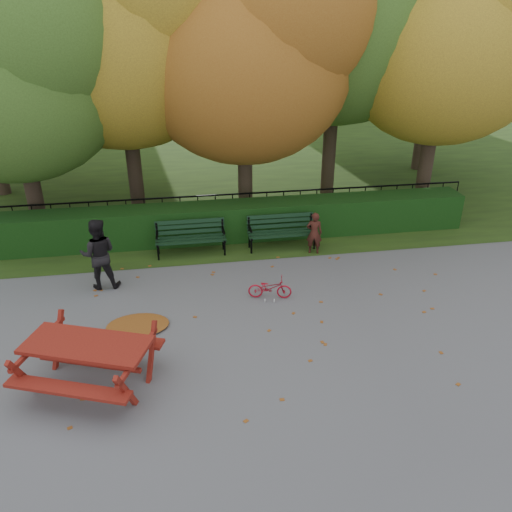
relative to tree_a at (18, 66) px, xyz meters
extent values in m
plane|color=slate|center=(5.19, -5.58, -4.52)|extent=(90.00, 90.00, 0.00)
plane|color=#203212|center=(5.19, 8.42, -4.52)|extent=(90.00, 90.00, 0.00)
cube|color=gray|center=(13.19, 22.42, 1.48)|extent=(9.00, 6.00, 12.00)
cube|color=black|center=(5.19, -1.08, -4.02)|extent=(13.00, 0.90, 1.00)
cube|color=black|center=(5.19, -0.28, -4.44)|extent=(14.00, 0.04, 0.04)
cube|color=black|center=(5.19, -0.28, -3.52)|extent=(14.00, 0.04, 0.04)
cylinder|color=black|center=(2.19, -0.28, -4.02)|extent=(0.03, 0.03, 1.00)
cylinder|color=black|center=(5.19, -0.28, -4.02)|extent=(0.03, 0.03, 1.00)
cylinder|color=black|center=(8.19, -0.28, -4.02)|extent=(0.03, 0.03, 1.00)
cylinder|color=black|center=(11.69, -0.28, -4.02)|extent=(0.03, 0.03, 1.00)
cylinder|color=#33241C|center=(-0.31, 0.22, -3.21)|extent=(0.44, 0.44, 2.62)
ellipsoid|color=#37541C|center=(-0.31, 0.22, -0.40)|extent=(5.60, 5.60, 5.04)
sphere|color=#37541C|center=(0.67, -0.48, 0.86)|extent=(4.20, 4.20, 4.20)
cylinder|color=#33241C|center=(2.39, 1.42, -2.95)|extent=(0.44, 0.44, 3.15)
ellipsoid|color=brown|center=(2.39, 1.42, 0.43)|extent=(6.40, 6.40, 5.76)
cylinder|color=#33241C|center=(5.69, 0.62, -3.12)|extent=(0.44, 0.44, 2.80)
ellipsoid|color=brown|center=(5.69, 0.62, -0.12)|extent=(6.00, 6.00, 5.40)
sphere|color=brown|center=(6.74, -0.13, 1.23)|extent=(4.50, 4.50, 4.50)
cylinder|color=#33241C|center=(8.69, 1.92, -2.77)|extent=(0.44, 0.44, 3.50)
ellipsoid|color=#37541C|center=(8.69, 1.92, 0.98)|extent=(6.80, 6.80, 6.12)
cylinder|color=#33241C|center=(11.39, 0.42, -3.03)|extent=(0.44, 0.44, 2.97)
ellipsoid|color=brown|center=(11.39, 0.42, 0.15)|extent=(5.80, 5.80, 5.22)
sphere|color=brown|center=(12.40, -0.30, 1.46)|extent=(4.35, 4.35, 4.35)
cylinder|color=#33241C|center=(13.19, 4.42, -2.95)|extent=(0.44, 0.44, 3.15)
ellipsoid|color=#37541C|center=(13.19, 4.42, 0.43)|extent=(6.00, 6.00, 5.40)
cube|color=black|center=(3.89, -2.16, -4.08)|extent=(1.80, 0.12, 0.04)
cube|color=black|center=(3.89, -1.98, -4.08)|extent=(1.80, 0.12, 0.04)
cube|color=black|center=(3.89, -1.80, -4.08)|extent=(1.80, 0.12, 0.04)
cube|color=black|center=(3.89, -1.71, -3.97)|extent=(1.80, 0.05, 0.10)
cube|color=black|center=(3.89, -1.71, -3.82)|extent=(1.80, 0.05, 0.10)
cube|color=black|center=(3.89, -1.71, -3.69)|extent=(1.80, 0.05, 0.10)
cube|color=black|center=(3.04, -1.98, -4.10)|extent=(0.05, 0.55, 0.06)
cube|color=black|center=(3.04, -1.71, -3.88)|extent=(0.05, 0.05, 0.41)
cylinder|color=black|center=(3.04, -2.16, -4.30)|extent=(0.05, 0.05, 0.44)
cylinder|color=black|center=(3.04, -1.80, -4.30)|extent=(0.05, 0.05, 0.44)
cube|color=black|center=(3.04, -1.96, -3.90)|extent=(0.05, 0.45, 0.04)
cube|color=black|center=(4.74, -1.98, -4.10)|extent=(0.05, 0.55, 0.06)
cube|color=black|center=(4.74, -1.71, -3.88)|extent=(0.05, 0.05, 0.41)
cylinder|color=black|center=(4.74, -2.16, -4.30)|extent=(0.05, 0.05, 0.44)
cylinder|color=black|center=(4.74, -1.80, -4.30)|extent=(0.05, 0.05, 0.44)
cube|color=black|center=(4.74, -1.96, -3.90)|extent=(0.05, 0.45, 0.04)
cube|color=black|center=(6.29, -2.16, -4.08)|extent=(1.80, 0.12, 0.04)
cube|color=black|center=(6.29, -1.98, -4.08)|extent=(1.80, 0.12, 0.04)
cube|color=black|center=(6.29, -1.80, -4.08)|extent=(1.80, 0.12, 0.04)
cube|color=black|center=(6.29, -1.71, -3.97)|extent=(1.80, 0.05, 0.10)
cube|color=black|center=(6.29, -1.71, -3.82)|extent=(1.80, 0.05, 0.10)
cube|color=black|center=(6.29, -1.71, -3.69)|extent=(1.80, 0.05, 0.10)
cube|color=black|center=(5.44, -1.98, -4.10)|extent=(0.05, 0.55, 0.06)
cube|color=black|center=(5.44, -1.71, -3.88)|extent=(0.05, 0.05, 0.41)
cylinder|color=black|center=(5.44, -2.16, -4.30)|extent=(0.05, 0.05, 0.44)
cylinder|color=black|center=(5.44, -1.80, -4.30)|extent=(0.05, 0.05, 0.44)
cube|color=black|center=(5.44, -1.96, -3.90)|extent=(0.05, 0.45, 0.04)
cube|color=black|center=(7.14, -1.98, -4.10)|extent=(0.05, 0.55, 0.06)
cube|color=black|center=(7.14, -1.71, -3.88)|extent=(0.05, 0.05, 0.41)
cylinder|color=black|center=(7.14, -2.16, -4.30)|extent=(0.05, 0.05, 0.44)
cylinder|color=black|center=(7.14, -1.80, -4.30)|extent=(0.05, 0.05, 0.44)
cube|color=black|center=(7.14, -1.96, -3.90)|extent=(0.05, 0.45, 0.04)
cube|color=maroon|center=(1.98, -6.77, -3.68)|extent=(2.22, 1.53, 0.07)
cube|color=maroon|center=(1.74, -7.41, -4.02)|extent=(2.02, 0.99, 0.06)
cube|color=maroon|center=(2.23, -6.13, -4.02)|extent=(2.02, 0.99, 0.06)
cube|color=maroon|center=(0.97, -6.93, -4.06)|extent=(0.27, 0.57, 1.00)
cube|color=maroon|center=(1.34, -5.98, -4.06)|extent=(0.27, 0.57, 1.00)
cube|color=maroon|center=(1.15, -6.45, -3.77)|extent=(0.61, 1.46, 0.07)
cube|color=maroon|center=(2.63, -7.57, -4.06)|extent=(0.27, 0.57, 1.00)
cube|color=maroon|center=(3.00, -6.61, -4.06)|extent=(0.27, 0.57, 1.00)
cube|color=maroon|center=(2.82, -7.09, -3.77)|extent=(0.61, 1.46, 0.07)
cube|color=maroon|center=(1.98, -6.77, -4.06)|extent=(1.73, 0.71, 0.07)
ellipsoid|color=maroon|center=(2.65, -5.12, -4.48)|extent=(1.50, 1.28, 0.09)
imported|color=#3D1913|center=(7.05, -2.38, -3.96)|extent=(0.46, 0.36, 1.13)
imported|color=black|center=(1.78, -3.31, -3.69)|extent=(0.82, 0.65, 1.67)
imported|color=#A50F21|center=(5.50, -4.43, -4.27)|extent=(1.01, 0.53, 0.50)
camera|label=1|loc=(3.65, -13.79, 1.26)|focal=35.00mm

